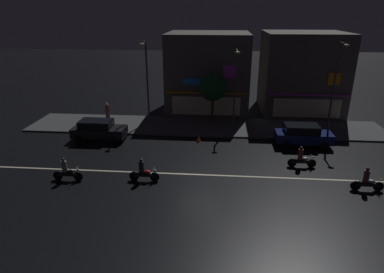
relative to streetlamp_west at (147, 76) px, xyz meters
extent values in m
plane|color=black|center=(5.30, -10.04, -4.46)|extent=(140.00, 140.00, 0.00)
cube|color=beige|center=(5.30, -10.04, -4.45)|extent=(30.23, 0.16, 0.01)
cube|color=#424447|center=(5.30, -0.70, -4.39)|extent=(31.82, 5.11, 0.14)
cube|color=#56514C|center=(5.30, 5.64, -0.51)|extent=(8.24, 7.47, 7.90)
cube|color=orange|center=(5.30, 1.78, -1.86)|extent=(7.83, 0.24, 0.12)
cube|color=#268CF2|center=(4.05, 1.84, -0.82)|extent=(2.04, 0.08, 0.63)
cube|color=#D83FD8|center=(7.50, 1.84, 0.19)|extent=(1.35, 0.08, 1.14)
cube|color=beige|center=(5.30, 1.84, -3.16)|extent=(6.59, 0.06, 1.80)
cube|color=#56514C|center=(14.85, 5.56, -0.46)|extent=(7.83, 7.32, 8.00)
cube|color=#D83FD8|center=(14.85, 1.78, -1.86)|extent=(7.44, 0.24, 0.12)
cube|color=orange|center=(16.96, 1.84, -0.34)|extent=(1.10, 0.08, 1.11)
cube|color=beige|center=(14.85, 1.84, -3.16)|extent=(6.27, 0.06, 1.80)
cylinder|color=#47494C|center=(0.00, 0.21, -0.64)|extent=(0.16, 0.16, 7.35)
cube|color=#47494C|center=(0.00, -0.49, 2.93)|extent=(0.10, 1.40, 0.10)
ellipsoid|color=#F9E099|center=(0.00, -1.19, 2.85)|extent=(0.44, 0.32, 0.20)
cylinder|color=#47494C|center=(7.93, 0.24, -0.93)|extent=(0.16, 0.16, 6.78)
cube|color=#47494C|center=(7.93, -0.46, 2.36)|extent=(0.10, 1.40, 0.10)
ellipsoid|color=#F9E099|center=(7.93, -1.16, 2.28)|extent=(0.44, 0.32, 0.20)
cylinder|color=#47494C|center=(16.04, -1.06, -0.56)|extent=(0.16, 0.16, 7.53)
cube|color=#47494C|center=(16.04, -1.76, 3.11)|extent=(0.10, 1.40, 0.10)
ellipsoid|color=#F9E099|center=(16.04, -2.46, 3.03)|extent=(0.44, 0.32, 0.20)
cylinder|color=brown|center=(-3.92, 0.04, -3.55)|extent=(0.38, 0.38, 1.55)
sphere|color=tan|center=(-3.92, 0.04, -2.66)|extent=(0.22, 0.22, 0.22)
cylinder|color=#473323|center=(5.95, 0.38, -3.15)|extent=(0.24, 0.24, 2.35)
sphere|color=#194723|center=(5.95, 0.38, -0.96)|extent=(2.54, 2.54, 2.54)
cube|color=black|center=(-3.13, -4.50, -3.77)|extent=(4.30, 1.78, 0.76)
cube|color=black|center=(-3.35, -4.50, -3.09)|extent=(2.58, 1.57, 0.60)
cube|color=#F9F2CC|center=(-1.02, -3.89, -3.67)|extent=(0.08, 0.20, 0.12)
cube|color=#F9F2CC|center=(-1.02, -5.10, -3.67)|extent=(0.08, 0.20, 0.12)
cylinder|color=black|center=(-1.71, -3.61, -4.15)|extent=(0.62, 0.20, 0.62)
cylinder|color=black|center=(-1.71, -5.39, -4.15)|extent=(0.62, 0.20, 0.62)
cylinder|color=black|center=(-4.55, -3.61, -4.15)|extent=(0.62, 0.20, 0.62)
cylinder|color=black|center=(-4.55, -5.39, -4.15)|extent=(0.62, 0.20, 0.62)
cube|color=navy|center=(13.24, -4.26, -3.77)|extent=(4.30, 1.78, 0.76)
cube|color=black|center=(13.03, -4.26, -3.09)|extent=(2.58, 1.57, 0.60)
cube|color=#F9F2CC|center=(15.35, -3.66, -3.67)|extent=(0.08, 0.20, 0.12)
cube|color=#F9F2CC|center=(15.35, -4.87, -3.67)|extent=(0.08, 0.20, 0.12)
cylinder|color=black|center=(14.66, -3.37, -4.15)|extent=(0.62, 0.20, 0.62)
cylinder|color=black|center=(14.66, -5.15, -4.15)|extent=(0.62, 0.20, 0.62)
cylinder|color=black|center=(11.82, -3.37, -4.15)|extent=(0.62, 0.20, 0.62)
cylinder|color=black|center=(11.82, -5.15, -4.15)|extent=(0.62, 0.20, 0.62)
cylinder|color=black|center=(2.71, -11.13, -4.16)|extent=(0.60, 0.08, 0.60)
cylinder|color=black|center=(1.41, -11.13, -4.16)|extent=(0.60, 0.10, 0.60)
cube|color=black|center=(2.06, -11.13, -4.06)|extent=(1.30, 0.14, 0.20)
ellipsoid|color=red|center=(2.26, -11.13, -3.84)|extent=(0.44, 0.26, 0.24)
cube|color=black|center=(1.86, -11.13, -3.91)|extent=(0.56, 0.22, 0.10)
cylinder|color=slate|center=(2.66, -11.13, -3.61)|extent=(0.03, 0.60, 0.03)
sphere|color=white|center=(2.75, -11.13, -3.71)|extent=(0.14, 0.14, 0.14)
cylinder|color=#232328|center=(1.91, -11.13, -3.51)|extent=(0.32, 0.32, 0.70)
sphere|color=#333338|center=(1.91, -11.13, -3.05)|extent=(0.22, 0.22, 0.22)
cylinder|color=black|center=(-2.08, -11.45, -4.16)|extent=(0.60, 0.08, 0.60)
cylinder|color=black|center=(-3.38, -11.45, -4.16)|extent=(0.60, 0.10, 0.60)
cube|color=black|center=(-2.73, -11.45, -4.06)|extent=(1.30, 0.14, 0.20)
ellipsoid|color=black|center=(-2.53, -11.45, -3.84)|extent=(0.44, 0.26, 0.24)
cube|color=black|center=(-2.93, -11.45, -3.91)|extent=(0.56, 0.22, 0.10)
cylinder|color=slate|center=(-2.13, -11.45, -3.61)|extent=(0.03, 0.60, 0.03)
sphere|color=white|center=(-2.04, -11.45, -3.71)|extent=(0.14, 0.14, 0.14)
cylinder|color=gray|center=(-2.88, -11.45, -3.51)|extent=(0.32, 0.32, 0.70)
sphere|color=#333338|center=(-2.88, -11.45, -3.05)|extent=(0.22, 0.22, 0.22)
cylinder|color=black|center=(12.92, -8.33, -4.16)|extent=(0.60, 0.08, 0.60)
cylinder|color=black|center=(11.62, -8.33, -4.16)|extent=(0.60, 0.10, 0.60)
cube|color=black|center=(12.27, -8.33, -4.06)|extent=(1.30, 0.14, 0.20)
ellipsoid|color=#B2B7BC|center=(12.47, -8.33, -3.84)|extent=(0.44, 0.26, 0.24)
cube|color=black|center=(12.07, -8.33, -3.91)|extent=(0.56, 0.22, 0.10)
cylinder|color=slate|center=(12.87, -8.33, -3.61)|extent=(0.03, 0.60, 0.03)
sphere|color=white|center=(12.96, -8.33, -3.71)|extent=(0.14, 0.14, 0.14)
cylinder|color=brown|center=(12.12, -8.33, -3.51)|extent=(0.32, 0.32, 0.70)
sphere|color=#333338|center=(12.12, -8.33, -3.05)|extent=(0.22, 0.22, 0.22)
cylinder|color=black|center=(16.05, -11.22, -4.16)|extent=(0.60, 0.08, 0.60)
cylinder|color=black|center=(14.75, -11.22, -4.16)|extent=(0.60, 0.10, 0.60)
cube|color=black|center=(15.40, -11.22, -4.06)|extent=(1.30, 0.14, 0.20)
ellipsoid|color=#B2B7BC|center=(15.60, -11.22, -3.84)|extent=(0.44, 0.26, 0.24)
cube|color=black|center=(15.20, -11.22, -3.91)|extent=(0.56, 0.22, 0.10)
cylinder|color=slate|center=(16.00, -11.22, -3.61)|extent=(0.03, 0.60, 0.03)
sphere|color=white|center=(16.09, -11.22, -3.71)|extent=(0.14, 0.14, 0.14)
cylinder|color=brown|center=(15.25, -11.22, -3.51)|extent=(0.32, 0.32, 0.70)
sphere|color=#333338|center=(15.25, -11.22, -3.05)|extent=(0.22, 0.22, 0.22)
cone|color=orange|center=(4.99, -4.28, -4.19)|extent=(0.36, 0.36, 0.55)
camera|label=1|loc=(6.57, -29.18, 5.54)|focal=30.99mm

